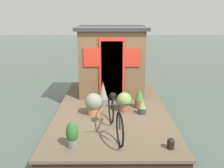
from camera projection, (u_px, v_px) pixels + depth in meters
The scene contains 11 objects.
ground_plane at pixel (112, 121), 6.82m from camera, with size 60.00×60.00×0.00m, color #47564C.
houseboat_deck at pixel (112, 114), 6.77m from camera, with size 5.15×2.85×0.39m.
houseboat_cabin at pixel (112, 59), 7.85m from camera, with size 1.96×2.09×2.06m.
bicycle at pixel (115, 116), 5.16m from camera, with size 1.73×0.50×0.81m.
potted_plant_fern at pixel (94, 103), 6.16m from camera, with size 0.43×0.43×0.54m.
potted_plant_geranium at pixel (124, 101), 6.38m from camera, with size 0.38×0.38×0.49m.
potted_plant_ivy at pixel (103, 95), 6.71m from camera, with size 0.27×0.27×0.68m.
potted_plant_lavender at pixel (142, 107), 6.24m from camera, with size 0.21×0.21×0.34m.
potted_plant_basil at pixel (72, 135), 4.64m from camera, with size 0.24×0.24×0.50m.
potted_plant_thyme at pixel (139, 98), 6.63m from camera, with size 0.25×0.25×0.53m.
mooring_bollard at pixel (171, 143), 4.61m from camera, with size 0.14×0.14×0.21m.
Camera 1 is at (-6.31, 0.03, 2.78)m, focal length 40.16 mm.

